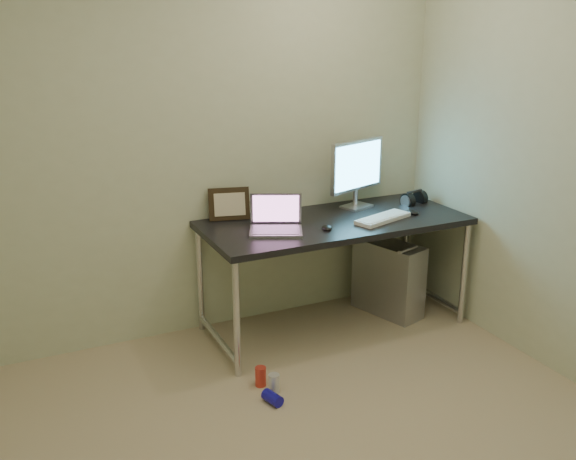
{
  "coord_description": "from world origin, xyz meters",
  "views": [
    {
      "loc": [
        -1.11,
        -2.06,
        1.94
      ],
      "look_at": [
        0.36,
        1.03,
        0.85
      ],
      "focal_mm": 40.0,
      "sensor_mm": 36.0,
      "label": 1
    }
  ],
  "objects": [
    {
      "name": "headphones",
      "position": [
        1.55,
        1.48,
        0.78
      ],
      "size": [
        0.2,
        0.11,
        0.12
      ],
      "rotation": [
        0.0,
        0.0,
        0.22
      ],
      "color": "black",
      "rests_on": "desk"
    },
    {
      "name": "webcam",
      "position": [
        0.4,
        1.65,
        0.84
      ],
      "size": [
        0.04,
        0.04,
        0.12
      ],
      "rotation": [
        0.0,
        0.0,
        -0.11
      ],
      "color": "silver",
      "rests_on": "desk"
    },
    {
      "name": "tower_computer",
      "position": [
        1.31,
        1.4,
        0.26
      ],
      "size": [
        0.35,
        0.54,
        0.55
      ],
      "rotation": [
        0.0,
        0.0,
        0.29
      ],
      "color": "#ACACB1",
      "rests_on": "ground"
    },
    {
      "name": "mouse_left",
      "position": [
        0.71,
        1.22,
        0.77
      ],
      "size": [
        0.09,
        0.11,
        0.03
      ],
      "primitive_type": "ellipsoid",
      "rotation": [
        0.0,
        0.0,
        -0.32
      ],
      "color": "black",
      "rests_on": "desk"
    },
    {
      "name": "desk",
      "position": [
        0.86,
        1.38,
        0.68
      ],
      "size": [
        1.71,
        0.75,
        0.75
      ],
      "color": "black",
      "rests_on": "ground"
    },
    {
      "name": "mouse_right",
      "position": [
        1.39,
        1.27,
        0.77
      ],
      "size": [
        0.08,
        0.11,
        0.03
      ],
      "primitive_type": "ellipsoid",
      "rotation": [
        0.0,
        0.0,
        0.12
      ],
      "color": "black",
      "rests_on": "desk"
    },
    {
      "name": "monitor",
      "position": [
        1.14,
        1.58,
        1.02
      ],
      "size": [
        0.48,
        0.2,
        0.46
      ],
      "rotation": [
        0.0,
        0.0,
        0.33
      ],
      "color": "silver",
      "rests_on": "desk"
    },
    {
      "name": "cable_b",
      "position": [
        1.35,
        1.68,
        0.38
      ],
      "size": [
        0.02,
        0.11,
        0.71
      ],
      "primitive_type": "cylinder",
      "rotation": [
        0.14,
        0.0,
        0.09
      ],
      "color": "black",
      "rests_on": "ground"
    },
    {
      "name": "can_blue",
      "position": [
        0.11,
        0.69,
        0.03
      ],
      "size": [
        0.09,
        0.13,
        0.06
      ],
      "primitive_type": "cylinder",
      "rotation": [
        1.57,
        0.0,
        0.27
      ],
      "color": "#1712AD",
      "rests_on": "ground"
    },
    {
      "name": "can_red",
      "position": [
        0.12,
        0.89,
        0.06
      ],
      "size": [
        0.08,
        0.08,
        0.11
      ],
      "primitive_type": "cylinder",
      "rotation": [
        0.0,
        0.0,
        0.29
      ],
      "color": "red",
      "rests_on": "ground"
    },
    {
      "name": "keyboard",
      "position": [
        1.13,
        1.23,
        0.76
      ],
      "size": [
        0.43,
        0.25,
        0.02
      ],
      "primitive_type": "cube",
      "rotation": [
        0.0,
        0.0,
        0.31
      ],
      "color": "white",
      "rests_on": "desk"
    },
    {
      "name": "laptop",
      "position": [
        0.42,
        1.34,
        0.8
      ],
      "size": [
        0.39,
        0.37,
        0.22
      ],
      "rotation": [
        0.0,
        0.0,
        -0.43
      ],
      "color": "silver",
      "rests_on": "desk"
    },
    {
      "name": "cable_a",
      "position": [
        1.26,
        1.7,
        0.4
      ],
      "size": [
        0.01,
        0.16,
        0.69
      ],
      "primitive_type": "cylinder",
      "rotation": [
        0.21,
        0.0,
        0.0
      ],
      "color": "black",
      "rests_on": "ground"
    },
    {
      "name": "wall_back",
      "position": [
        0.0,
        1.75,
        1.25
      ],
      "size": [
        3.5,
        0.02,
        2.5
      ],
      "primitive_type": "cube",
      "color": "beige",
      "rests_on": "ground"
    },
    {
      "name": "picture_frame",
      "position": [
        0.25,
        1.67,
        0.85
      ],
      "size": [
        0.27,
        0.13,
        0.21
      ],
      "primitive_type": "cube",
      "rotation": [
        -0.21,
        0.0,
        -0.24
      ],
      "color": "black",
      "rests_on": "desk"
    },
    {
      "name": "can_white",
      "position": [
        0.16,
        0.78,
        0.06
      ],
      "size": [
        0.08,
        0.08,
        0.11
      ],
      "primitive_type": "cylinder",
      "rotation": [
        0.0,
        0.0,
        -0.41
      ],
      "color": "silver",
      "rests_on": "ground"
    }
  ]
}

